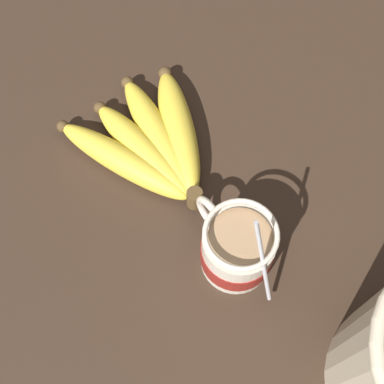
% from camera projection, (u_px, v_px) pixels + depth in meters
% --- Properties ---
extents(table, '(1.36, 1.36, 0.03)m').
position_uv_depth(table, '(201.00, 208.00, 0.70)').
color(table, '#332319').
rests_on(table, ground).
extents(coffee_mug, '(0.14, 0.09, 0.15)m').
position_uv_depth(coffee_mug, '(237.00, 249.00, 0.61)').
color(coffee_mug, beige).
rests_on(coffee_mug, table).
extents(banana_bunch, '(0.22, 0.20, 0.04)m').
position_uv_depth(banana_bunch, '(152.00, 143.00, 0.70)').
color(banana_bunch, '#4C381E').
rests_on(banana_bunch, table).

